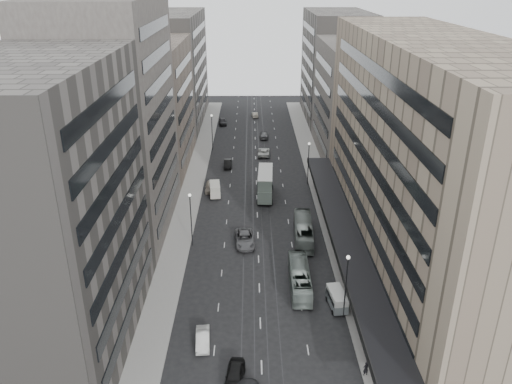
{
  "coord_description": "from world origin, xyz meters",
  "views": [
    {
      "loc": [
        -0.96,
        -52.32,
        36.85
      ],
      "look_at": [
        -0.28,
        15.98,
        6.8
      ],
      "focal_mm": 35.0,
      "sensor_mm": 36.0,
      "label": 1
    }
  ],
  "objects_px": {
    "double_decker": "(265,183)",
    "vw_microbus": "(337,299)",
    "sedan_1": "(203,339)",
    "bus_far": "(303,231)",
    "bus_near": "(300,278)",
    "pedestrian": "(366,369)",
    "sedan_2": "(245,239)",
    "panel_van": "(215,189)",
    "sedan_0": "(235,375)"
  },
  "relations": [
    {
      "from": "bus_near",
      "to": "vw_microbus",
      "type": "xyz_separation_m",
      "value": [
        4.08,
        -4.16,
        -0.22
      ]
    },
    {
      "from": "bus_far",
      "to": "panel_van",
      "type": "distance_m",
      "value": 21.53
    },
    {
      "from": "double_decker",
      "to": "vw_microbus",
      "type": "distance_m",
      "value": 33.31
    },
    {
      "from": "bus_far",
      "to": "sedan_1",
      "type": "xyz_separation_m",
      "value": [
        -13.09,
        -22.99,
        -0.83
      ]
    },
    {
      "from": "bus_far",
      "to": "sedan_0",
      "type": "xyz_separation_m",
      "value": [
        -9.48,
        -28.38,
        -0.76
      ]
    },
    {
      "from": "bus_far",
      "to": "vw_microbus",
      "type": "relative_size",
      "value": 2.57
    },
    {
      "from": "vw_microbus",
      "to": "panel_van",
      "type": "height_order",
      "value": "panel_van"
    },
    {
      "from": "vw_microbus",
      "to": "panel_van",
      "type": "relative_size",
      "value": 1.03
    },
    {
      "from": "pedestrian",
      "to": "sedan_2",
      "type": "bearing_deg",
      "value": -83.96
    },
    {
      "from": "vw_microbus",
      "to": "sedan_1",
      "type": "distance_m",
      "value": 16.75
    },
    {
      "from": "sedan_1",
      "to": "bus_far",
      "type": "bearing_deg",
      "value": 55.94
    },
    {
      "from": "sedan_0",
      "to": "sedan_2",
      "type": "bearing_deg",
      "value": 94.74
    },
    {
      "from": "sedan_0",
      "to": "sedan_1",
      "type": "bearing_deg",
      "value": 129.99
    },
    {
      "from": "sedan_2",
      "to": "vw_microbus",
      "type": "bearing_deg",
      "value": -58.31
    },
    {
      "from": "bus_near",
      "to": "sedan_1",
      "type": "xyz_separation_m",
      "value": [
        -11.41,
        -10.53,
        -0.75
      ]
    },
    {
      "from": "sedan_0",
      "to": "pedestrian",
      "type": "distance_m",
      "value": 12.98
    },
    {
      "from": "bus_far",
      "to": "pedestrian",
      "type": "relative_size",
      "value": 6.77
    },
    {
      "from": "bus_near",
      "to": "vw_microbus",
      "type": "bearing_deg",
      "value": 135.37
    },
    {
      "from": "sedan_1",
      "to": "sedan_2",
      "type": "xyz_separation_m",
      "value": [
        4.3,
        21.77,
        0.15
      ]
    },
    {
      "from": "bus_near",
      "to": "bus_far",
      "type": "xyz_separation_m",
      "value": [
        1.68,
        12.46,
        0.08
      ]
    },
    {
      "from": "double_decker",
      "to": "bus_near",
      "type": "bearing_deg",
      "value": -79.94
    },
    {
      "from": "bus_near",
      "to": "panel_van",
      "type": "xyz_separation_m",
      "value": [
        -12.62,
        28.56,
        -0.06
      ]
    },
    {
      "from": "bus_near",
      "to": "panel_van",
      "type": "bearing_deg",
      "value": -65.2
    },
    {
      "from": "double_decker",
      "to": "bus_far",
      "type": "bearing_deg",
      "value": -68.66
    },
    {
      "from": "sedan_2",
      "to": "bus_far",
      "type": "bearing_deg",
      "value": 3.59
    },
    {
      "from": "bus_near",
      "to": "pedestrian",
      "type": "distance_m",
      "value": 16.25
    },
    {
      "from": "sedan_2",
      "to": "pedestrian",
      "type": "xyz_separation_m",
      "value": [
        12.27,
        -26.64,
        0.11
      ]
    },
    {
      "from": "double_decker",
      "to": "vw_microbus",
      "type": "xyz_separation_m",
      "value": [
        7.7,
        -32.38,
        -1.42
      ]
    },
    {
      "from": "sedan_1",
      "to": "pedestrian",
      "type": "distance_m",
      "value": 17.28
    },
    {
      "from": "vw_microbus",
      "to": "sedan_0",
      "type": "distance_m",
      "value": 16.72
    },
    {
      "from": "bus_near",
      "to": "pedestrian",
      "type": "xyz_separation_m",
      "value": [
        5.17,
        -15.4,
        -0.48
      ]
    },
    {
      "from": "sedan_2",
      "to": "pedestrian",
      "type": "distance_m",
      "value": 29.33
    },
    {
      "from": "bus_near",
      "to": "double_decker",
      "type": "relative_size",
      "value": 1.14
    },
    {
      "from": "panel_van",
      "to": "sedan_1",
      "type": "height_order",
      "value": "panel_van"
    },
    {
      "from": "sedan_0",
      "to": "bus_near",
      "type": "bearing_deg",
      "value": 70.09
    },
    {
      "from": "sedan_2",
      "to": "pedestrian",
      "type": "bearing_deg",
      "value": -69.56
    },
    {
      "from": "pedestrian",
      "to": "sedan_1",
      "type": "bearing_deg",
      "value": -35.07
    },
    {
      "from": "bus_far",
      "to": "sedan_0",
      "type": "relative_size",
      "value": 2.45
    },
    {
      "from": "vw_microbus",
      "to": "sedan_2",
      "type": "height_order",
      "value": "vw_microbus"
    },
    {
      "from": "panel_van",
      "to": "sedan_2",
      "type": "xyz_separation_m",
      "value": [
        5.51,
        -17.31,
        -0.53
      ]
    },
    {
      "from": "panel_van",
      "to": "sedan_2",
      "type": "height_order",
      "value": "panel_van"
    },
    {
      "from": "double_decker",
      "to": "panel_van",
      "type": "distance_m",
      "value": 9.09
    },
    {
      "from": "bus_far",
      "to": "vw_microbus",
      "type": "bearing_deg",
      "value": 101.3
    },
    {
      "from": "vw_microbus",
      "to": "sedan_2",
      "type": "relative_size",
      "value": 0.7
    },
    {
      "from": "vw_microbus",
      "to": "sedan_0",
      "type": "height_order",
      "value": "vw_microbus"
    },
    {
      "from": "bus_near",
      "to": "sedan_0",
      "type": "relative_size",
      "value": 2.33
    },
    {
      "from": "vw_microbus",
      "to": "sedan_0",
      "type": "bearing_deg",
      "value": -142.26
    },
    {
      "from": "bus_far",
      "to": "sedan_0",
      "type": "bearing_deg",
      "value": 74.62
    },
    {
      "from": "vw_microbus",
      "to": "panel_van",
      "type": "xyz_separation_m",
      "value": [
        -16.69,
        32.72,
        0.16
      ]
    },
    {
      "from": "sedan_2",
      "to": "panel_van",
      "type": "bearing_deg",
      "value": 103.36
    }
  ]
}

